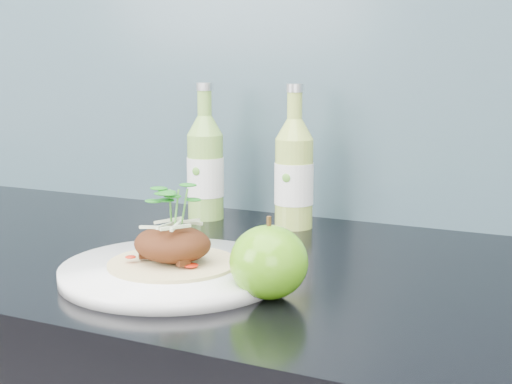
# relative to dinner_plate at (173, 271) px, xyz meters

# --- Properties ---
(subway_backsplash) EXTENTS (4.00, 0.02, 0.70)m
(subway_backsplash) POSITION_rel_dinner_plate_xyz_m (0.00, 0.41, 0.34)
(subway_backsplash) COLOR #709DB0
(subway_backsplash) RESTS_ON kitchen_counter
(dinner_plate) EXTENTS (0.34, 0.34, 0.02)m
(dinner_plate) POSITION_rel_dinner_plate_xyz_m (0.00, 0.00, 0.00)
(dinner_plate) COLOR white
(dinner_plate) RESTS_ON kitchen_counter
(pork_taco) EXTENTS (0.15, 0.15, 0.10)m
(pork_taco) POSITION_rel_dinner_plate_xyz_m (0.00, -0.00, 0.04)
(pork_taco) COLOR tan
(pork_taco) RESTS_ON dinner_plate
(green_apple) EXTENTS (0.10, 0.10, 0.09)m
(green_apple) POSITION_rel_dinner_plate_xyz_m (0.13, -0.02, 0.03)
(green_apple) COLOR #3A850E
(green_apple) RESTS_ON kitchen_counter
(cider_bottle_left) EXTENTS (0.08, 0.08, 0.22)m
(cider_bottle_left) POSITION_rel_dinner_plate_xyz_m (-0.13, 0.31, 0.08)
(cider_bottle_left) COLOR #7EB14A
(cider_bottle_left) RESTS_ON kitchen_counter
(cider_bottle_right) EXTENTS (0.07, 0.07, 0.22)m
(cider_bottle_right) POSITION_rel_dinner_plate_xyz_m (0.02, 0.31, 0.08)
(cider_bottle_right) COLOR #A6C250
(cider_bottle_right) RESTS_ON kitchen_counter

